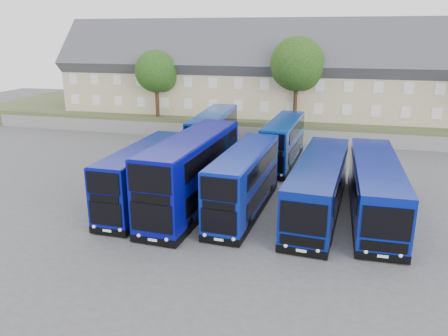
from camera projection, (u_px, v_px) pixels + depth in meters
ground at (218, 235)px, 25.81m from camera, size 120.00×120.00×0.00m
retaining_wall at (274, 135)px, 47.82m from camera, size 70.00×0.40×1.50m
earth_bank at (285, 117)px, 57.01m from camera, size 80.00×20.00×2.00m
terrace_row at (308, 76)px, 50.95m from camera, size 60.00×10.40×11.20m
dd_front_left at (144, 178)px, 29.69m from camera, size 2.62×10.40×4.11m
dd_front_mid at (192, 173)px, 29.28m from camera, size 3.58×12.48×4.91m
dd_front_right at (244, 183)px, 28.59m from camera, size 3.10×10.65×4.18m
dd_rear_left at (213, 137)px, 40.86m from camera, size 2.91×11.07×4.37m
dd_rear_right at (283, 143)px, 39.28m from camera, size 2.97×10.26×4.02m
coach_east_a at (319, 187)px, 28.61m from camera, size 3.85×13.36×3.61m
coach_east_b at (375, 189)px, 28.19m from camera, size 2.84×13.21×3.61m
tree_west at (157, 73)px, 50.21m from camera, size 4.80×4.80×7.65m
tree_mid at (298, 66)px, 46.64m from camera, size 5.76×5.76×9.18m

